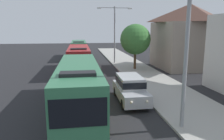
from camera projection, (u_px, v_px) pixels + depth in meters
The scene contains 8 objects.
bus_lead at pixel (79, 85), 13.91m from camera, with size 2.58×11.12×3.21m.
bus_second_in_line at pixel (79, 58), 26.73m from camera, with size 2.58×10.55×3.21m.
bus_middle at pixel (79, 49), 39.30m from camera, with size 2.58×11.11×3.21m.
white_suv at pixel (130, 88), 15.76m from camera, with size 1.86×4.98×1.90m.
streetlamp_near at pixel (188, 25), 10.51m from camera, with size 5.60×0.28×8.75m.
streetlamp_mid at pixel (115, 29), 32.21m from camera, with size 5.14×0.28×8.39m.
roadside_tree at pixel (135, 39), 27.46m from camera, with size 3.89×3.89×5.76m.
house_distant_gabled at pixel (189, 36), 28.89m from camera, with size 8.48×8.36×8.53m.
Camera 1 is at (-1.18, -2.21, 5.27)m, focal length 34.48 mm.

